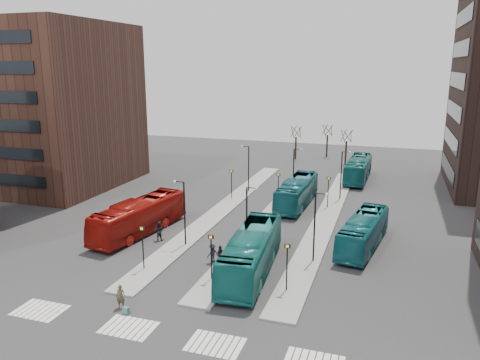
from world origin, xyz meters
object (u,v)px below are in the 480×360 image
(commuter_b, at_px, (220,255))
(commuter_c, at_px, (212,253))
(suitcase, at_px, (126,310))
(teal_bus_b, at_px, (297,192))
(teal_bus_c, at_px, (363,232))
(traveller, at_px, (121,297))
(red_bus, at_px, (140,217))
(commuter_a, at_px, (159,231))
(teal_bus_d, at_px, (358,169))
(teal_bus_a, at_px, (251,252))

(commuter_b, distance_m, commuter_c, 0.75)
(suitcase, height_order, teal_bus_b, teal_bus_b)
(suitcase, bearing_deg, teal_bus_c, 59.09)
(teal_bus_c, relative_size, traveller, 6.33)
(red_bus, bearing_deg, commuter_c, -16.42)
(traveller, height_order, commuter_c, traveller)
(commuter_a, xyz_separation_m, commuter_b, (7.54, -3.36, -0.11))
(red_bus, xyz_separation_m, teal_bus_d, (19.04, 29.68, -0.06))
(commuter_a, distance_m, commuter_b, 8.26)
(teal_bus_b, xyz_separation_m, teal_bus_d, (5.97, 15.32, 0.02))
(teal_bus_d, xyz_separation_m, commuter_c, (-9.50, -34.08, -0.85))
(teal_bus_c, distance_m, commuter_c, 14.20)
(suitcase, distance_m, commuter_a, 13.85)
(commuter_b, bearing_deg, red_bus, 77.62)
(commuter_a, bearing_deg, teal_bus_c, -165.88)
(suitcase, xyz_separation_m, traveller, (-0.76, 0.60, 0.62))
(traveller, bearing_deg, teal_bus_c, 36.34)
(suitcase, bearing_deg, commuter_b, 80.82)
(suitcase, height_order, teal_bus_c, teal_bus_c)
(teal_bus_a, relative_size, commuter_b, 7.69)
(suitcase, bearing_deg, traveller, 150.68)
(suitcase, bearing_deg, commuter_a, 117.24)
(teal_bus_c, xyz_separation_m, teal_bus_d, (-2.53, 26.56, 0.15))
(teal_bus_d, bearing_deg, teal_bus_a, -97.39)
(teal_bus_c, bearing_deg, suitcase, -120.74)
(teal_bus_c, distance_m, commuter_b, 13.63)
(teal_bus_b, height_order, teal_bus_c, teal_bus_b)
(traveller, xyz_separation_m, commuter_b, (3.94, 9.17, -0.05))
(teal_bus_a, bearing_deg, teal_bus_c, 40.93)
(teal_bus_c, relative_size, teal_bus_d, 0.91)
(traveller, height_order, commuter_a, commuter_a)
(commuter_a, height_order, commuter_b, commuter_a)
(red_bus, height_order, teal_bus_d, red_bus)
(teal_bus_b, relative_size, commuter_a, 6.38)
(teal_bus_c, relative_size, commuter_c, 6.62)
(teal_bus_a, height_order, teal_bus_c, teal_bus_a)
(teal_bus_a, height_order, traveller, teal_bus_a)
(traveller, bearing_deg, commuter_c, 59.53)
(teal_bus_a, bearing_deg, teal_bus_b, 86.13)
(teal_bus_c, xyz_separation_m, traveller, (-15.22, -16.78, -0.66))
(commuter_b, bearing_deg, teal_bus_a, -93.68)
(commuter_b, bearing_deg, traveller, 167.96)
(commuter_c, bearing_deg, commuter_b, 111.45)
(teal_bus_b, distance_m, traveller, 28.83)
(teal_bus_b, height_order, commuter_b, teal_bus_b)
(red_bus, height_order, commuter_a, red_bus)
(commuter_b, bearing_deg, teal_bus_b, 2.84)
(teal_bus_a, bearing_deg, traveller, -134.28)
(teal_bus_b, distance_m, commuter_a, 18.63)
(teal_bus_a, distance_m, traveller, 10.92)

